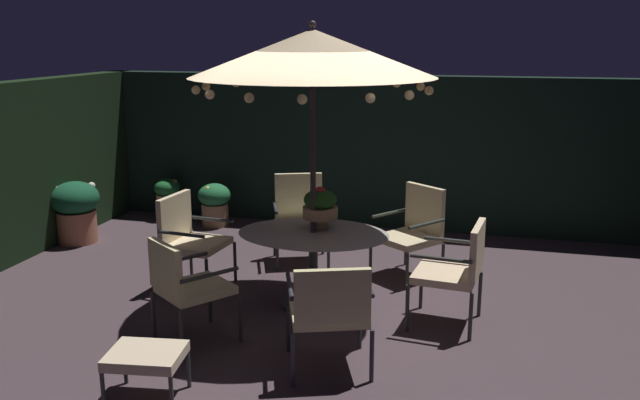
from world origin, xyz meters
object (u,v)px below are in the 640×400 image
(patio_chair_northeast, at_px, (185,283))
(patio_chair_southwest, at_px, (300,213))
(patio_dining_table, at_px, (313,250))
(patio_chair_north, at_px, (189,234))
(patio_umbrella, at_px, (313,54))
(patio_chair_south, at_px, (414,227))
(patio_chair_east, at_px, (330,308))
(centerpiece_planter, at_px, (320,205))
(potted_plant_back_right, at_px, (76,209))
(patio_chair_southeast, at_px, (457,266))
(potted_plant_left_near, at_px, (168,197))
(potted_plant_right_far, at_px, (215,202))
(ottoman_footrest, at_px, (146,357))

(patio_chair_northeast, height_order, patio_chair_southwest, patio_chair_southwest)
(patio_dining_table, xyz_separation_m, patio_chair_north, (-1.41, 0.15, 0.01))
(patio_chair_north, bearing_deg, patio_umbrella, -6.08)
(patio_chair_south, bearing_deg, patio_chair_northeast, -126.76)
(patio_chair_east, bearing_deg, centerpiece_planter, 107.34)
(patio_chair_north, height_order, potted_plant_back_right, patio_chair_north)
(patio_chair_northeast, distance_m, patio_chair_southeast, 2.45)
(potted_plant_left_near, height_order, potted_plant_right_far, potted_plant_right_far)
(patio_chair_southeast, distance_m, ottoman_footrest, 2.88)
(patio_dining_table, height_order, patio_chair_north, patio_chair_north)
(potted_plant_left_near, bearing_deg, ottoman_footrest, -64.82)
(patio_chair_east, bearing_deg, ottoman_footrest, -148.43)
(centerpiece_planter, height_order, potted_plant_left_near, centerpiece_planter)
(patio_chair_north, height_order, potted_plant_right_far, patio_chair_north)
(patio_chair_south, xyz_separation_m, patio_chair_southwest, (-1.39, 0.19, 0.02))
(patio_chair_east, relative_size, patio_chair_southwest, 0.91)
(patio_umbrella, relative_size, patio_chair_southeast, 2.80)
(patio_chair_southwest, bearing_deg, centerpiece_planter, -64.68)
(patio_chair_south, bearing_deg, patio_umbrella, -127.23)
(patio_umbrella, relative_size, patio_chair_north, 2.77)
(patio_chair_east, height_order, patio_chair_southwest, patio_chair_southwest)
(patio_umbrella, height_order, potted_plant_right_far, patio_umbrella)
(patio_chair_east, bearing_deg, potted_plant_right_far, 124.53)
(patio_dining_table, distance_m, centerpiece_planter, 0.44)
(centerpiece_planter, xyz_separation_m, patio_chair_southwest, (-0.56, 1.18, -0.41))
(potted_plant_right_far, bearing_deg, centerpiece_planter, -47.20)
(centerpiece_planter, distance_m, patio_chair_northeast, 1.61)
(patio_dining_table, xyz_separation_m, patio_umbrella, (0.00, 0.00, 1.89))
(ottoman_footrest, height_order, potted_plant_back_right, potted_plant_back_right)
(patio_umbrella, relative_size, potted_plant_left_near, 4.59)
(patio_chair_south, relative_size, patio_chair_southwest, 0.98)
(patio_umbrella, relative_size, patio_chair_northeast, 2.91)
(patio_dining_table, distance_m, patio_chair_northeast, 1.41)
(patio_dining_table, height_order, patio_chair_southwest, patio_chair_southwest)
(patio_chair_southeast, relative_size, potted_plant_left_near, 1.64)
(patio_chair_southwest, bearing_deg, patio_chair_south, -7.69)
(patio_chair_northeast, relative_size, patio_chair_southwest, 0.93)
(potted_plant_right_far, bearing_deg, patio_chair_south, -23.95)
(patio_chair_south, bearing_deg, centerpiece_planter, -129.76)
(patio_chair_north, distance_m, potted_plant_left_near, 2.91)
(patio_dining_table, bearing_deg, patio_chair_southeast, -6.13)
(patio_chair_north, xyz_separation_m, potted_plant_back_right, (-2.13, 1.12, -0.14))
(patio_chair_south, relative_size, potted_plant_right_far, 1.66)
(potted_plant_right_far, bearing_deg, patio_dining_table, -49.34)
(potted_plant_right_far, bearing_deg, patio_chair_north, -73.16)
(patio_umbrella, distance_m, potted_plant_right_far, 3.88)
(patio_chair_southwest, xyz_separation_m, potted_plant_back_right, (-3.01, -0.05, -0.14))
(patio_chair_east, relative_size, patio_chair_southeast, 0.94)
(patio_chair_east, distance_m, patio_chair_south, 2.49)
(ottoman_footrest, bearing_deg, potted_plant_right_far, 107.08)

